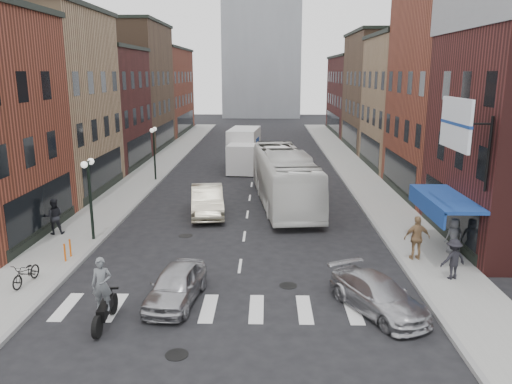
% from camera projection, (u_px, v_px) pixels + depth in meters
% --- Properties ---
extents(ground, '(160.00, 160.00, 0.00)m').
position_uv_depth(ground, '(239.00, 275.00, 20.58)').
color(ground, black).
rests_on(ground, ground).
extents(sidewalk_left, '(3.00, 74.00, 0.15)m').
position_uv_depth(sidewalk_left, '(153.00, 170.00, 42.13)').
color(sidewalk_left, gray).
rests_on(sidewalk_left, ground).
extents(sidewalk_right, '(3.00, 74.00, 0.15)m').
position_uv_depth(sidewalk_right, '(355.00, 171.00, 41.75)').
color(sidewalk_right, gray).
rests_on(sidewalk_right, ground).
extents(curb_left, '(0.20, 74.00, 0.16)m').
position_uv_depth(curb_left, '(171.00, 171.00, 42.11)').
color(curb_left, gray).
rests_on(curb_left, ground).
extents(curb_right, '(0.20, 74.00, 0.16)m').
position_uv_depth(curb_right, '(337.00, 172.00, 41.80)').
color(curb_right, gray).
rests_on(curb_right, ground).
extents(crosswalk_stripes, '(12.00, 2.20, 0.01)m').
position_uv_depth(crosswalk_stripes, '(234.00, 309.00, 17.66)').
color(crosswalk_stripes, silver).
rests_on(crosswalk_stripes, ground).
extents(bldg_left_mid_a, '(10.30, 10.20, 12.30)m').
position_uv_depth(bldg_left_mid_a, '(24.00, 103.00, 33.07)').
color(bldg_left_mid_a, '#9B7755').
rests_on(bldg_left_mid_a, ground).
extents(bldg_left_mid_b, '(10.30, 10.20, 10.30)m').
position_uv_depth(bldg_left_mid_b, '(81.00, 108.00, 43.03)').
color(bldg_left_mid_b, '#401816').
rests_on(bldg_left_mid_b, ground).
extents(bldg_left_far_a, '(10.30, 12.20, 13.30)m').
position_uv_depth(bldg_left_far_a, '(117.00, 86.00, 53.37)').
color(bldg_left_far_a, brown).
rests_on(bldg_left_far_a, ground).
extents(bldg_left_far_b, '(10.30, 16.20, 11.30)m').
position_uv_depth(bldg_left_far_b, '(148.00, 91.00, 67.21)').
color(bldg_left_far_b, brown).
rests_on(bldg_left_far_b, ground).
extents(bldg_right_mid_a, '(10.30, 10.20, 14.30)m').
position_uv_depth(bldg_right_mid_a, '(482.00, 88.00, 32.17)').
color(bldg_right_mid_a, brown).
rests_on(bldg_right_mid_a, ground).
extents(bldg_right_mid_b, '(10.30, 10.20, 11.30)m').
position_uv_depth(bldg_right_mid_b, '(431.00, 102.00, 42.24)').
color(bldg_right_mid_b, '#9B7755').
rests_on(bldg_right_mid_b, ground).
extents(bldg_right_far_a, '(10.30, 12.20, 12.30)m').
position_uv_depth(bldg_right_far_a, '(398.00, 91.00, 52.81)').
color(bldg_right_far_a, brown).
rests_on(bldg_right_far_a, ground).
extents(bldg_right_far_b, '(10.30, 16.20, 10.30)m').
position_uv_depth(bldg_right_far_b, '(371.00, 95.00, 66.65)').
color(bldg_right_far_b, '#401816').
rests_on(bldg_right_far_b, ground).
extents(awning_blue, '(1.80, 5.00, 0.78)m').
position_uv_depth(awning_blue, '(441.00, 200.00, 22.19)').
color(awning_blue, navy).
rests_on(awning_blue, ground).
extents(billboard_sign, '(1.52, 3.00, 3.70)m').
position_uv_depth(billboard_sign, '(458.00, 125.00, 19.43)').
color(billboard_sign, black).
rests_on(billboard_sign, ground).
extents(streetlamp_near, '(0.32, 1.22, 4.11)m').
position_uv_depth(streetlamp_near, '(89.00, 184.00, 23.95)').
color(streetlamp_near, black).
rests_on(streetlamp_near, ground).
extents(streetlamp_far, '(0.32, 1.22, 4.11)m').
position_uv_depth(streetlamp_far, '(154.00, 144.00, 37.55)').
color(streetlamp_far, black).
rests_on(streetlamp_far, ground).
extents(bike_rack, '(0.08, 0.68, 0.80)m').
position_uv_depth(bike_rack, '(68.00, 250.00, 21.88)').
color(bike_rack, '#D8590C').
rests_on(bike_rack, sidewalk_left).
extents(box_truck, '(2.85, 7.90, 3.35)m').
position_uv_depth(box_truck, '(244.00, 150.00, 42.91)').
color(box_truck, silver).
rests_on(box_truck, ground).
extents(motorcycle_rider, '(0.69, 2.35, 2.39)m').
position_uv_depth(motorcycle_rider, '(103.00, 294.00, 16.22)').
color(motorcycle_rider, black).
rests_on(motorcycle_rider, ground).
extents(transit_bus, '(4.22, 12.52, 3.42)m').
position_uv_depth(transit_bus, '(284.00, 178.00, 31.26)').
color(transit_bus, white).
rests_on(transit_bus, ground).
extents(sedan_left_near, '(2.06, 4.09, 1.33)m').
position_uv_depth(sedan_left_near, '(176.00, 285.00, 18.03)').
color(sedan_left_near, '#A7A7AB').
rests_on(sedan_left_near, ground).
extents(sedan_left_far, '(2.48, 5.36, 1.70)m').
position_uv_depth(sedan_left_far, '(207.00, 201.00, 29.09)').
color(sedan_left_far, '#BEB59A').
rests_on(sedan_left_far, ground).
extents(curb_car, '(3.46, 4.55, 1.23)m').
position_uv_depth(curb_car, '(378.00, 295.00, 17.33)').
color(curb_car, '#AAAAAF').
rests_on(curb_car, ground).
extents(parked_bicycle, '(0.81, 1.76, 0.89)m').
position_uv_depth(parked_bicycle, '(26.00, 273.00, 19.27)').
color(parked_bicycle, black).
rests_on(parked_bicycle, sidewalk_left).
extents(ped_left_solo, '(1.00, 0.74, 1.84)m').
position_uv_depth(ped_left_solo, '(54.00, 216.00, 25.15)').
color(ped_left_solo, black).
rests_on(ped_left_solo, sidewalk_left).
extents(ped_right_a, '(1.17, 0.81, 1.64)m').
position_uv_depth(ped_right_a, '(453.00, 259.00, 19.69)').
color(ped_right_a, black).
rests_on(ped_right_a, sidewalk_right).
extents(ped_right_b, '(1.19, 0.66, 1.96)m').
position_uv_depth(ped_right_b, '(417.00, 238.00, 21.71)').
color(ped_right_b, '#96724C').
rests_on(ped_right_b, sidewalk_right).
extents(ped_right_c, '(0.88, 0.66, 1.64)m').
position_uv_depth(ped_right_c, '(454.00, 236.00, 22.46)').
color(ped_right_c, slate).
rests_on(ped_right_c, sidewalk_right).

